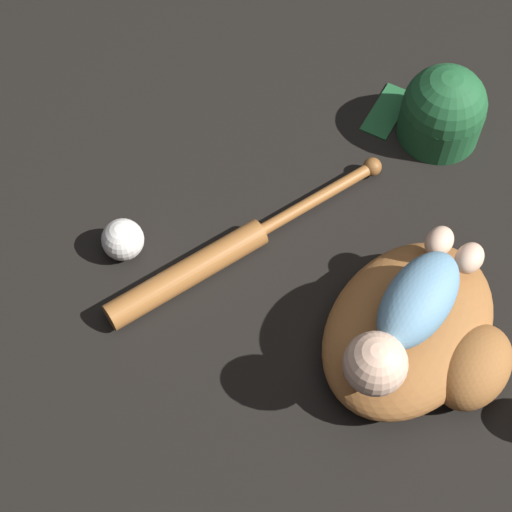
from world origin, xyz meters
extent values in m
plane|color=black|center=(0.00, 0.00, 0.00)|extent=(6.00, 6.00, 0.00)
ellipsoid|color=#935B2D|center=(-0.04, -0.03, 0.05)|extent=(0.36, 0.27, 0.11)
ellipsoid|color=#935B2D|center=(-0.05, 0.08, 0.05)|extent=(0.16, 0.12, 0.11)
ellipsoid|color=#6693B2|center=(-0.04, -0.03, 0.15)|extent=(0.19, 0.11, 0.09)
sphere|color=beige|center=(0.09, -0.02, 0.15)|extent=(0.10, 0.10, 0.10)
ellipsoid|color=beige|center=(-0.16, -0.02, 0.13)|extent=(0.06, 0.05, 0.04)
ellipsoid|color=beige|center=(-0.16, -0.07, 0.13)|extent=(0.06, 0.05, 0.04)
cylinder|color=#9E602D|center=(0.10, -0.39, 0.02)|extent=(0.30, 0.13, 0.05)
cylinder|color=#9E602D|center=(-0.16, -0.31, 0.02)|extent=(0.24, 0.09, 0.02)
sphere|color=brown|center=(-0.28, -0.27, 0.02)|extent=(0.03, 0.03, 0.03)
sphere|color=white|center=(0.13, -0.51, 0.04)|extent=(0.07, 0.07, 0.07)
cylinder|color=#1E562D|center=(-0.44, -0.23, 0.04)|extent=(0.16, 0.16, 0.08)
sphere|color=#1E562D|center=(-0.44, -0.23, 0.08)|extent=(0.16, 0.16, 0.16)
cube|color=#1E562D|center=(-0.42, -0.34, 0.00)|extent=(0.14, 0.08, 0.01)
camera|label=1|loc=(0.57, 0.15, 1.30)|focal=60.00mm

